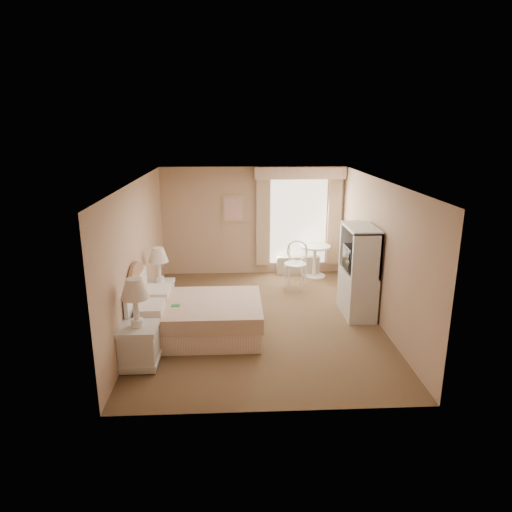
{
  "coord_description": "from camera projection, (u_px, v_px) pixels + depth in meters",
  "views": [
    {
      "loc": [
        -0.45,
        -7.6,
        3.4
      ],
      "look_at": [
        -0.06,
        0.3,
        1.12
      ],
      "focal_mm": 32.0,
      "sensor_mm": 36.0,
      "label": 1
    }
  ],
  "objects": [
    {
      "name": "room",
      "position": [
        260.0,
        253.0,
        7.91
      ],
      "size": [
        4.21,
        5.51,
        2.51
      ],
      "color": "brown",
      "rests_on": "ground"
    },
    {
      "name": "cafe_chair",
      "position": [
        296.0,
        260.0,
        9.88
      ],
      "size": [
        0.62,
        0.62,
        1.0
      ],
      "rotation": [
        0.0,
        0.0,
        -0.36
      ],
      "color": "white",
      "rests_on": "room"
    },
    {
      "name": "nightstand_near",
      "position": [
        138.0,
        335.0,
        6.52
      ],
      "size": [
        0.55,
        0.55,
        1.34
      ],
      "color": "silver",
      "rests_on": "room"
    },
    {
      "name": "armoire",
      "position": [
        358.0,
        279.0,
        8.33
      ],
      "size": [
        0.5,
        1.01,
        1.67
      ],
      "color": "silver",
      "rests_on": "room"
    },
    {
      "name": "window",
      "position": [
        299.0,
        218.0,
        10.48
      ],
      "size": [
        2.05,
        0.22,
        2.51
      ],
      "color": "white",
      "rests_on": "room"
    },
    {
      "name": "framed_art",
      "position": [
        234.0,
        209.0,
        10.41
      ],
      "size": [
        0.52,
        0.04,
        0.62
      ],
      "color": "tan",
      "rests_on": "room"
    },
    {
      "name": "bed",
      "position": [
        194.0,
        316.0,
        7.59
      ],
      "size": [
        2.07,
        1.55,
        1.37
      ],
      "color": "#D5A18A",
      "rests_on": "room"
    },
    {
      "name": "round_table",
      "position": [
        315.0,
        256.0,
        10.49
      ],
      "size": [
        0.7,
        0.7,
        0.74
      ],
      "color": "white",
      "rests_on": "room"
    },
    {
      "name": "nightstand_far",
      "position": [
        160.0,
        288.0,
        8.5
      ],
      "size": [
        0.51,
        0.51,
        1.23
      ],
      "color": "silver",
      "rests_on": "room"
    }
  ]
}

